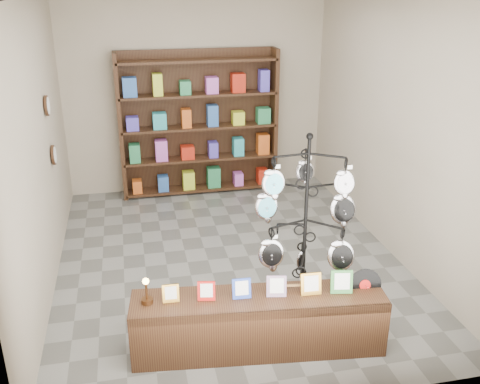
# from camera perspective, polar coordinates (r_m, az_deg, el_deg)

# --- Properties ---
(ground) EXTENTS (5.00, 5.00, 0.00)m
(ground) POSITION_cam_1_polar(r_m,az_deg,el_deg) (6.56, -1.25, -7.04)
(ground) COLOR slate
(ground) RESTS_ON ground
(room_envelope) EXTENTS (5.00, 5.00, 5.00)m
(room_envelope) POSITION_cam_1_polar(r_m,az_deg,el_deg) (5.89, -1.40, 8.90)
(room_envelope) COLOR #B1A18E
(room_envelope) RESTS_ON ground
(display_tree) EXTENTS (1.02, 0.98, 1.95)m
(display_tree) POSITION_cam_1_polar(r_m,az_deg,el_deg) (4.90, 7.01, -3.01)
(display_tree) COLOR black
(display_tree) RESTS_ON ground
(front_shelf) EXTENTS (2.30, 0.72, 0.80)m
(front_shelf) POSITION_cam_1_polar(r_m,az_deg,el_deg) (4.97, 1.99, -13.75)
(front_shelf) COLOR black
(front_shelf) RESTS_ON ground
(back_shelving) EXTENTS (2.42, 0.36, 2.20)m
(back_shelving) POSITION_cam_1_polar(r_m,az_deg,el_deg) (8.29, -4.38, 6.84)
(back_shelving) COLOR black
(back_shelving) RESTS_ON ground
(wall_clocks) EXTENTS (0.03, 0.24, 0.84)m
(wall_clocks) POSITION_cam_1_polar(r_m,az_deg,el_deg) (6.71, -19.58, 6.18)
(wall_clocks) COLOR black
(wall_clocks) RESTS_ON ground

